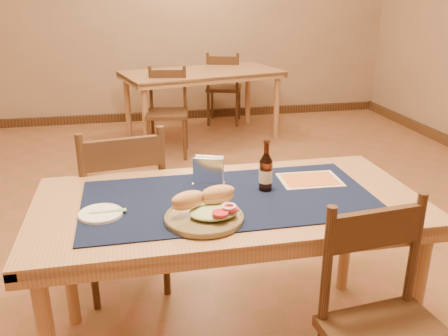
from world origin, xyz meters
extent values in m
cube|color=#955D41|center=(0.00, 0.00, -0.01)|extent=(6.00, 7.00, 0.02)
cube|color=tan|center=(0.00, 3.51, 1.40)|extent=(6.00, 0.02, 2.80)
cylinder|color=#B27A54|center=(0.72, -1.12, 0.35)|extent=(0.06, 0.06, 0.71)
cylinder|color=#B27A54|center=(-0.72, -0.48, 0.35)|extent=(0.06, 0.06, 0.71)
cylinder|color=#B27A54|center=(0.72, -0.48, 0.35)|extent=(0.06, 0.06, 0.71)
cube|color=#B27A54|center=(0.00, -0.80, 0.73)|extent=(1.60, 0.80, 0.04)
cube|color=#0E1835|center=(0.00, -0.80, 0.75)|extent=(1.20, 0.60, 0.01)
cube|color=#4A301A|center=(0.00, 3.47, 0.05)|extent=(6.00, 0.06, 0.10)
cylinder|color=#B27A54|center=(-0.22, 2.04, 0.35)|extent=(0.06, 0.06, 0.71)
cylinder|color=#B27A54|center=(1.24, 2.41, 0.35)|extent=(0.06, 0.06, 0.71)
cylinder|color=#B27A54|center=(-0.39, 2.70, 0.35)|extent=(0.06, 0.06, 0.71)
cylinder|color=#B27A54|center=(1.08, 3.07, 0.35)|extent=(0.06, 0.06, 0.71)
cube|color=#B27A54|center=(0.43, 2.56, 0.73)|extent=(1.82, 1.22, 0.04)
cylinder|color=#4A301A|center=(-0.30, 0.03, 0.24)|extent=(0.04, 0.04, 0.47)
cylinder|color=#4A301A|center=(-0.67, -0.02, 0.24)|extent=(0.04, 0.04, 0.47)
cylinder|color=#4A301A|center=(-0.24, -0.34, 0.24)|extent=(0.04, 0.04, 0.47)
cylinder|color=#4A301A|center=(-0.62, -0.40, 0.24)|extent=(0.04, 0.04, 0.47)
cube|color=#4A301A|center=(-0.46, -0.18, 0.47)|extent=(0.50, 0.50, 0.04)
cube|color=#4A301A|center=(-0.43, -0.38, 0.84)|extent=(0.38, 0.09, 0.15)
cylinder|color=#4A301A|center=(-0.24, -0.35, 0.71)|extent=(0.04, 0.04, 0.48)
cylinder|color=#4A301A|center=(-0.61, -0.41, 0.71)|extent=(0.04, 0.04, 0.48)
cube|color=#4A301A|center=(0.42, -1.24, 0.79)|extent=(0.36, 0.07, 0.14)
cylinder|color=#4A301A|center=(0.24, -1.26, 0.67)|extent=(0.04, 0.04, 0.46)
cylinder|color=#4A301A|center=(0.60, -1.22, 0.67)|extent=(0.04, 0.04, 0.46)
cylinder|color=#4A301A|center=(-0.20, 1.89, 0.21)|extent=(0.03, 0.03, 0.43)
cylinder|color=#4A301A|center=(0.13, 1.83, 0.21)|extent=(0.03, 0.03, 0.43)
cylinder|color=#4A301A|center=(-0.15, 2.22, 0.21)|extent=(0.03, 0.03, 0.43)
cylinder|color=#4A301A|center=(0.19, 2.17, 0.21)|extent=(0.03, 0.03, 0.43)
cube|color=#4A301A|center=(-0.01, 2.03, 0.43)|extent=(0.46, 0.46, 0.04)
cube|color=#4A301A|center=(0.02, 2.20, 0.76)|extent=(0.34, 0.08, 0.13)
cylinder|color=#4A301A|center=(-0.15, 2.23, 0.65)|extent=(0.03, 0.03, 0.44)
cylinder|color=#4A301A|center=(0.19, 2.18, 0.65)|extent=(0.03, 0.03, 0.44)
cylinder|color=#4A301A|center=(1.02, 3.27, 0.22)|extent=(0.04, 0.04, 0.44)
cylinder|color=#4A301A|center=(0.68, 3.37, 0.22)|extent=(0.04, 0.04, 0.44)
cylinder|color=#4A301A|center=(0.91, 2.93, 0.22)|extent=(0.04, 0.04, 0.44)
cylinder|color=#4A301A|center=(0.58, 3.04, 0.22)|extent=(0.04, 0.04, 0.44)
cube|color=#4A301A|center=(0.80, 3.15, 0.44)|extent=(0.51, 0.51, 0.04)
cube|color=#4A301A|center=(0.74, 2.97, 0.78)|extent=(0.34, 0.13, 0.14)
cylinder|color=#4A301A|center=(0.91, 2.92, 0.66)|extent=(0.04, 0.04, 0.45)
cylinder|color=#4A301A|center=(0.57, 3.03, 0.66)|extent=(0.04, 0.04, 0.45)
cylinder|color=brown|center=(-0.13, -0.98, 0.76)|extent=(0.30, 0.30, 0.02)
torus|color=brown|center=(-0.13, -0.98, 0.77)|extent=(0.30, 0.30, 0.01)
ellipsoid|color=beige|center=(-0.10, -0.99, 0.79)|extent=(0.18, 0.15, 0.03)
ellipsoid|color=#E3A46C|center=(-0.19, -0.97, 0.83)|extent=(0.14, 0.10, 0.07)
ellipsoid|color=#E3A46C|center=(-0.07, -0.94, 0.83)|extent=(0.14, 0.08, 0.07)
cylinder|color=red|center=(-0.09, -1.05, 0.81)|extent=(0.06, 0.06, 0.01)
cylinder|color=red|center=(-0.04, -1.02, 0.81)|extent=(0.06, 0.06, 0.01)
torus|color=white|center=(-0.05, -1.02, 0.82)|extent=(0.06, 0.06, 0.01)
cylinder|color=white|center=(-0.52, -0.86, 0.76)|extent=(0.17, 0.17, 0.01)
torus|color=white|center=(-0.52, -0.86, 0.77)|extent=(0.17, 0.17, 0.01)
cube|color=#76BF69|center=(-0.50, -0.87, 0.77)|extent=(0.11, 0.01, 0.00)
cube|color=#76BF69|center=(-0.44, -0.86, 0.77)|extent=(0.03, 0.02, 0.00)
cylinder|color=#421C0B|center=(0.17, -0.75, 0.82)|extent=(0.06, 0.06, 0.13)
cone|color=#421C0B|center=(0.17, -0.75, 0.90)|extent=(0.06, 0.06, 0.03)
cylinder|color=#421C0B|center=(0.17, -0.75, 0.95)|extent=(0.02, 0.02, 0.05)
cylinder|color=#421C0B|center=(0.17, -0.75, 0.97)|extent=(0.03, 0.03, 0.01)
cylinder|color=beige|center=(0.17, -0.75, 0.82)|extent=(0.06, 0.06, 0.06)
cube|color=white|center=(-0.06, -0.63, 0.76)|extent=(0.15, 0.10, 0.00)
cube|color=white|center=(-0.06, -0.65, 0.82)|extent=(0.13, 0.05, 0.12)
cube|color=white|center=(-0.05, -0.61, 0.82)|extent=(0.13, 0.05, 0.12)
cube|color=silver|center=(-0.06, -0.63, 0.82)|extent=(0.13, 0.07, 0.11)
cube|color=#3D9AC3|center=(-0.06, -0.65, 0.83)|extent=(0.09, 0.03, 0.04)
cube|color=beige|center=(0.40, -0.69, 0.76)|extent=(0.28, 0.21, 0.00)
cube|color=#CA6E34|center=(0.40, -0.69, 0.76)|extent=(0.24, 0.17, 0.00)
camera|label=1|loc=(-0.38, -2.56, 1.56)|focal=38.00mm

